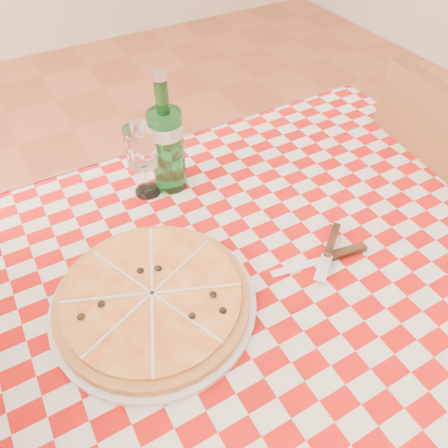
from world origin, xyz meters
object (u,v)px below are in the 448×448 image
object	(u,v)px
dining_table	(246,291)
chair_near	(434,216)
water_bottle	(166,134)
pizza_plate	(153,298)
wine_glass	(144,162)

from	to	relation	value
dining_table	chair_near	world-z (taller)	chair_near
dining_table	chair_near	bearing A→B (deg)	2.49
chair_near	water_bottle	size ratio (longest dim) A/B	3.41
chair_near	pizza_plate	world-z (taller)	chair_near
dining_table	water_bottle	distance (m)	0.37
pizza_plate	wine_glass	size ratio (longest dim) A/B	2.15
pizza_plate	wine_glass	distance (m)	0.32
pizza_plate	water_bottle	xyz separation A→B (m)	(0.17, 0.29, 0.11)
chair_near	wine_glass	size ratio (longest dim) A/B	5.53
pizza_plate	wine_glass	bearing A→B (deg)	69.26
dining_table	chair_near	xyz separation A→B (m)	(0.66, 0.03, -0.12)
water_bottle	chair_near	bearing A→B (deg)	-20.31
wine_glass	pizza_plate	bearing A→B (deg)	-110.74
chair_near	wine_glass	world-z (taller)	chair_near
pizza_plate	wine_glass	world-z (taller)	wine_glass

